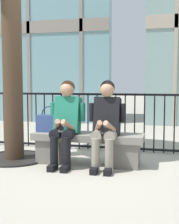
{
  "coord_description": "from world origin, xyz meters",
  "views": [
    {
      "loc": [
        1.09,
        -4.36,
        1.18
      ],
      "look_at": [
        0.0,
        0.1,
        0.75
      ],
      "focal_mm": 50.61,
      "sensor_mm": 36.0,
      "label": 1
    }
  ],
  "objects": [
    {
      "name": "seated_person_with_phone",
      "position": [
        -0.29,
        -0.13,
        0.65
      ],
      "size": [
        0.52,
        0.66,
        1.21
      ],
      "color": "black",
      "rests_on": "ground"
    },
    {
      "name": "stone_bench",
      "position": [
        0.0,
        0.0,
        0.27
      ],
      "size": [
        1.6,
        0.44,
        0.45
      ],
      "color": "gray",
      "rests_on": "ground"
    },
    {
      "name": "plaza_railing",
      "position": [
        -0.0,
        0.99,
        0.51
      ],
      "size": [
        8.37,
        0.04,
        1.0
      ],
      "color": "black",
      "rests_on": "ground"
    },
    {
      "name": "seated_person_companion",
      "position": [
        0.29,
        -0.13,
        0.65
      ],
      "size": [
        0.52,
        0.66,
        1.21
      ],
      "color": "gray",
      "rests_on": "ground"
    },
    {
      "name": "handbag_on_bench",
      "position": [
        -0.58,
        -0.01,
        0.59
      ],
      "size": [
        0.37,
        0.15,
        0.39
      ],
      "color": "#33477F",
      "rests_on": "stone_bench"
    },
    {
      "name": "ground_plane",
      "position": [
        0.0,
        0.0,
        0.0
      ],
      "size": [
        60.0,
        60.0,
        0.0
      ],
      "primitive_type": "plane",
      "color": "#A8A091"
    }
  ]
}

